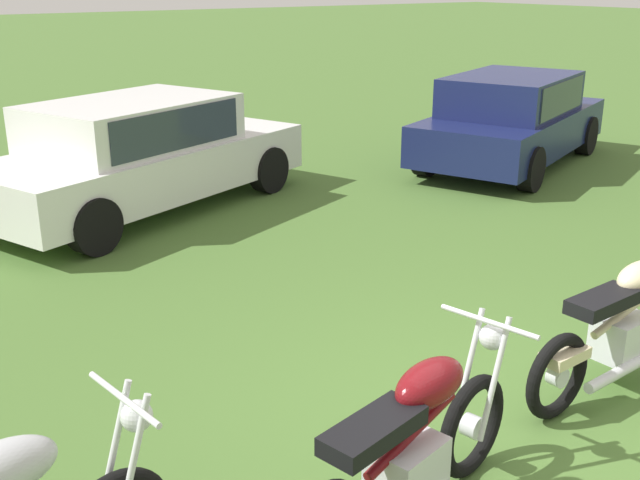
% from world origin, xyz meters
% --- Properties ---
extents(ground_plane, '(120.00, 120.00, 0.00)m').
position_xyz_m(ground_plane, '(0.00, 0.00, 0.00)').
color(ground_plane, '#476B2D').
extents(motorcycle_maroon, '(1.98, 0.83, 1.02)m').
position_xyz_m(motorcycle_maroon, '(-1.16, -0.33, 0.48)').
color(motorcycle_maroon, black).
rests_on(motorcycle_maroon, ground).
extents(motorcycle_cream, '(2.09, 0.64, 1.02)m').
position_xyz_m(motorcycle_cream, '(1.17, 0.00, 0.47)').
color(motorcycle_cream, black).
rests_on(motorcycle_cream, ground).
extents(car_white, '(4.78, 3.26, 1.43)m').
position_xyz_m(car_white, '(-0.07, 6.20, 0.80)').
color(car_white, silver).
rests_on(car_white, ground).
extents(car_navy, '(4.55, 3.21, 1.43)m').
position_xyz_m(car_navy, '(5.68, 5.26, 0.80)').
color(car_navy, '#161E4C').
rests_on(car_navy, ground).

